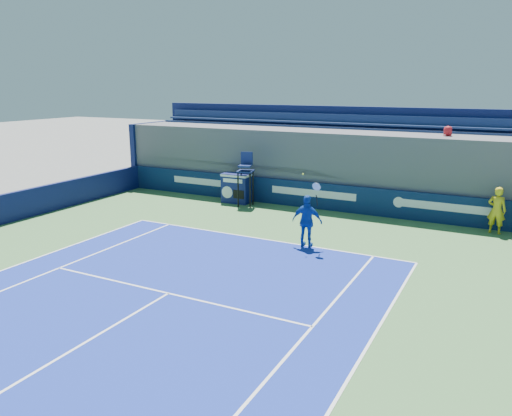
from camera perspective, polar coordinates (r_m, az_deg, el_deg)
The scene contains 6 objects.
ball_person at distance 20.61m, azimuth 25.81°, elevation -0.23°, with size 0.65×0.43×1.78m, color gold.
back_hoarding at distance 22.58m, azimuth 6.57°, elevation 1.44°, with size 20.40×0.21×1.20m.
match_clock at distance 23.50m, azimuth -2.26°, elevation 2.37°, with size 1.34×0.77×1.40m.
umpire_chair at distance 22.69m, azimuth -1.19°, elevation 3.99°, with size 0.85×0.85×2.48m.
tennis_player at distance 17.10m, azimuth 5.87°, elevation -1.50°, with size 1.08×0.50×2.57m.
stadium_seating at distance 24.26m, azimuth 8.41°, elevation 5.21°, with size 21.00×4.05×4.40m.
Camera 1 is at (7.80, -3.53, 5.46)m, focal length 35.00 mm.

